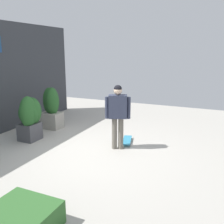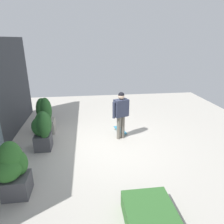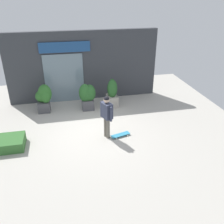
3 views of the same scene
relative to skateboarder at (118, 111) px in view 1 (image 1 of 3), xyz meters
The scene contains 5 objects.
ground_plane 1.18m from the skateboarder, 127.17° to the left, with size 12.00×12.00×0.00m, color #B2ADA3.
skateboarder is the anchor object (origin of this frame).
skateboard 1.06m from the skateboarder, ahead, with size 0.77×0.41×0.08m.
planter_box_left 2.49m from the skateboarder, 99.33° to the left, with size 0.74×0.58×1.26m.
planter_box_mid 2.73m from the skateboarder, 73.77° to the left, with size 0.47×0.64×1.32m.
Camera 1 is at (-5.17, -2.82, 2.44)m, focal length 40.33 mm.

